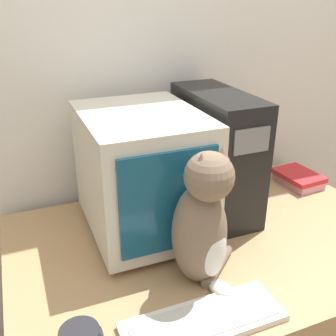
{
  "coord_description": "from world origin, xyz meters",
  "views": [
    {
      "loc": [
        -0.57,
        -0.56,
        1.49
      ],
      "look_at": [
        -0.16,
        0.44,
        1.01
      ],
      "focal_mm": 42.0,
      "sensor_mm": 36.0,
      "label": 1
    }
  ],
  "objects": [
    {
      "name": "wall_back",
      "position": [
        0.0,
        0.94,
        1.25
      ],
      "size": [
        7.0,
        0.05,
        2.5
      ],
      "color": "silver",
      "rests_on": "ground_plane"
    },
    {
      "name": "desk",
      "position": [
        0.0,
        0.44,
        0.35
      ],
      "size": [
        1.35,
        0.88,
        0.71
      ],
      "color": "tan",
      "rests_on": "ground_plane"
    },
    {
      "name": "crt_monitor",
      "position": [
        -0.19,
        0.59,
        0.93
      ],
      "size": [
        0.37,
        0.49,
        0.43
      ],
      "color": "beige",
      "rests_on": "desk"
    },
    {
      "name": "computer_tower",
      "position": [
        0.11,
        0.64,
        0.94
      ],
      "size": [
        0.18,
        0.45,
        0.46
      ],
      "color": "black",
      "rests_on": "desk"
    },
    {
      "name": "keyboard",
      "position": [
        -0.2,
        0.11,
        0.72
      ],
      "size": [
        0.42,
        0.15,
        0.02
      ],
      "color": "silver",
      "rests_on": "desk"
    },
    {
      "name": "cat",
      "position": [
        -0.13,
        0.27,
        0.9
      ],
      "size": [
        0.25,
        0.23,
        0.42
      ],
      "rotation": [
        0.0,
        0.0,
        0.33
      ],
      "color": "#7A6651",
      "rests_on": "desk"
    },
    {
      "name": "book_stack",
      "position": [
        0.55,
        0.67,
        0.74
      ],
      "size": [
        0.16,
        0.21,
        0.05
      ],
      "color": "pink",
      "rests_on": "desk"
    },
    {
      "name": "pen",
      "position": [
        -0.3,
        0.17,
        0.71
      ],
      "size": [
        0.13,
        0.02,
        0.01
      ],
      "color": "navy",
      "rests_on": "desk"
    }
  ]
}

